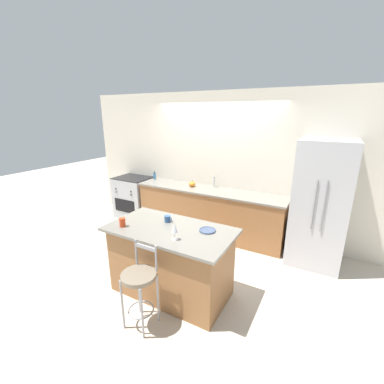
{
  "coord_description": "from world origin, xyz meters",
  "views": [
    {
      "loc": [
        2.0,
        -3.9,
        2.3
      ],
      "look_at": [
        0.13,
        -0.55,
        1.12
      ],
      "focal_mm": 24.0,
      "sensor_mm": 36.0,
      "label": 1
    }
  ],
  "objects_px": {
    "refrigerator": "(320,204)",
    "soap_bottle": "(155,176)",
    "oven_range": "(134,197)",
    "wine_glass": "(174,228)",
    "bar_stool_near": "(140,283)",
    "dinner_plate": "(207,230)",
    "pumpkin_decoration": "(192,184)",
    "coffee_mug": "(168,219)",
    "tumbler_cup": "(122,222)"
  },
  "relations": [
    {
      "from": "wine_glass",
      "to": "coffee_mug",
      "type": "distance_m",
      "value": 0.52
    },
    {
      "from": "oven_range",
      "to": "bar_stool_near",
      "type": "height_order",
      "value": "bar_stool_near"
    },
    {
      "from": "oven_range",
      "to": "pumpkin_decoration",
      "type": "height_order",
      "value": "pumpkin_decoration"
    },
    {
      "from": "tumbler_cup",
      "to": "soap_bottle",
      "type": "xyz_separation_m",
      "value": [
        -1.16,
        2.2,
        0.01
      ]
    },
    {
      "from": "soap_bottle",
      "to": "coffee_mug",
      "type": "bearing_deg",
      "value": -48.86
    },
    {
      "from": "refrigerator",
      "to": "wine_glass",
      "type": "distance_m",
      "value": 2.4
    },
    {
      "from": "oven_range",
      "to": "wine_glass",
      "type": "height_order",
      "value": "wine_glass"
    },
    {
      "from": "oven_range",
      "to": "dinner_plate",
      "type": "relative_size",
      "value": 4.49
    },
    {
      "from": "refrigerator",
      "to": "soap_bottle",
      "type": "relative_size",
      "value": 10.78
    },
    {
      "from": "dinner_plate",
      "to": "tumbler_cup",
      "type": "xyz_separation_m",
      "value": [
        -1.0,
        -0.41,
        0.05
      ]
    },
    {
      "from": "coffee_mug",
      "to": "pumpkin_decoration",
      "type": "relative_size",
      "value": 0.85
    },
    {
      "from": "dinner_plate",
      "to": "coffee_mug",
      "type": "distance_m",
      "value": 0.58
    },
    {
      "from": "oven_range",
      "to": "coffee_mug",
      "type": "relative_size",
      "value": 8.28
    },
    {
      "from": "wine_glass",
      "to": "pumpkin_decoration",
      "type": "height_order",
      "value": "wine_glass"
    },
    {
      "from": "refrigerator",
      "to": "wine_glass",
      "type": "height_order",
      "value": "refrigerator"
    },
    {
      "from": "refrigerator",
      "to": "bar_stool_near",
      "type": "bearing_deg",
      "value": -123.09
    },
    {
      "from": "coffee_mug",
      "to": "pumpkin_decoration",
      "type": "bearing_deg",
      "value": 108.59
    },
    {
      "from": "wine_glass",
      "to": "tumbler_cup",
      "type": "distance_m",
      "value": 0.78
    },
    {
      "from": "wine_glass",
      "to": "soap_bottle",
      "type": "bearing_deg",
      "value": 131.52
    },
    {
      "from": "soap_bottle",
      "to": "tumbler_cup",
      "type": "bearing_deg",
      "value": -62.3
    },
    {
      "from": "tumbler_cup",
      "to": "pumpkin_decoration",
      "type": "height_order",
      "value": "same"
    },
    {
      "from": "dinner_plate",
      "to": "soap_bottle",
      "type": "distance_m",
      "value": 2.8
    },
    {
      "from": "dinner_plate",
      "to": "coffee_mug",
      "type": "relative_size",
      "value": 1.84
    },
    {
      "from": "dinner_plate",
      "to": "bar_stool_near",
      "type": "bearing_deg",
      "value": -117.47
    },
    {
      "from": "refrigerator",
      "to": "tumbler_cup",
      "type": "xyz_separation_m",
      "value": [
        -2.14,
        -1.99,
        0.01
      ]
    },
    {
      "from": "refrigerator",
      "to": "wine_glass",
      "type": "xyz_separation_m",
      "value": [
        -1.37,
        -1.97,
        0.09
      ]
    },
    {
      "from": "oven_range",
      "to": "pumpkin_decoration",
      "type": "xyz_separation_m",
      "value": [
        1.51,
        0.03,
        0.5
      ]
    },
    {
      "from": "soap_bottle",
      "to": "dinner_plate",
      "type": "bearing_deg",
      "value": -39.76
    },
    {
      "from": "refrigerator",
      "to": "bar_stool_near",
      "type": "xyz_separation_m",
      "value": [
        -1.56,
        -2.39,
        -0.43
      ]
    },
    {
      "from": "bar_stool_near",
      "to": "wine_glass",
      "type": "relative_size",
      "value": 4.78
    },
    {
      "from": "refrigerator",
      "to": "tumbler_cup",
      "type": "height_order",
      "value": "refrigerator"
    },
    {
      "from": "bar_stool_near",
      "to": "soap_bottle",
      "type": "xyz_separation_m",
      "value": [
        -1.74,
        2.6,
        0.45
      ]
    },
    {
      "from": "refrigerator",
      "to": "oven_range",
      "type": "relative_size",
      "value": 2.11
    },
    {
      "from": "oven_range",
      "to": "wine_glass",
      "type": "xyz_separation_m",
      "value": [
        2.43,
        -2.03,
        0.61
      ]
    },
    {
      "from": "oven_range",
      "to": "coffee_mug",
      "type": "bearing_deg",
      "value": -38.55
    },
    {
      "from": "bar_stool_near",
      "to": "tumbler_cup",
      "type": "bearing_deg",
      "value": 145.77
    },
    {
      "from": "bar_stool_near",
      "to": "coffee_mug",
      "type": "xyz_separation_m",
      "value": [
        -0.16,
        0.79,
        0.43
      ]
    },
    {
      "from": "refrigerator",
      "to": "coffee_mug",
      "type": "distance_m",
      "value": 2.35
    },
    {
      "from": "bar_stool_near",
      "to": "soap_bottle",
      "type": "height_order",
      "value": "soap_bottle"
    },
    {
      "from": "refrigerator",
      "to": "coffee_mug",
      "type": "relative_size",
      "value": 17.5
    },
    {
      "from": "soap_bottle",
      "to": "wine_glass",
      "type": "bearing_deg",
      "value": -48.48
    },
    {
      "from": "oven_range",
      "to": "dinner_plate",
      "type": "distance_m",
      "value": 3.16
    },
    {
      "from": "refrigerator",
      "to": "soap_bottle",
      "type": "distance_m",
      "value": 3.3
    },
    {
      "from": "dinner_plate",
      "to": "pumpkin_decoration",
      "type": "height_order",
      "value": "pumpkin_decoration"
    },
    {
      "from": "bar_stool_near",
      "to": "pumpkin_decoration",
      "type": "relative_size",
      "value": 7.38
    },
    {
      "from": "oven_range",
      "to": "pumpkin_decoration",
      "type": "distance_m",
      "value": 1.59
    },
    {
      "from": "tumbler_cup",
      "to": "pumpkin_decoration",
      "type": "xyz_separation_m",
      "value": [
        -0.15,
        2.08,
        -0.02
      ]
    },
    {
      "from": "tumbler_cup",
      "to": "refrigerator",
      "type": "bearing_deg",
      "value": 42.98
    },
    {
      "from": "wine_glass",
      "to": "dinner_plate",
      "type": "bearing_deg",
      "value": 59.22
    },
    {
      "from": "oven_range",
      "to": "tumbler_cup",
      "type": "xyz_separation_m",
      "value": [
        1.66,
        -2.05,
        0.52
      ]
    }
  ]
}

